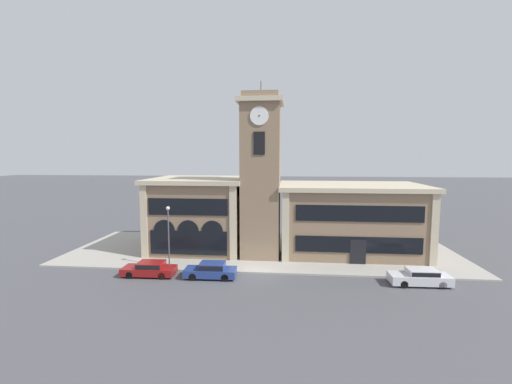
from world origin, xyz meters
TOP-DOWN VIEW (x-y plane):
  - ground_plane at (0.00, 0.00)m, footprint 300.00×300.00m
  - sidewalk_kerb at (0.00, 7.37)m, footprint 41.92×14.74m
  - clock_tower at (-0.00, 5.31)m, footprint 4.60×4.60m
  - town_hall_left_wing at (-7.20, 8.01)m, footprint 10.60×10.08m
  - town_hall_right_wing at (9.61, 8.02)m, footprint 15.41×10.08m
  - parked_car_near at (-9.33, -1.37)m, footprint 4.67×2.01m
  - parked_car_mid at (-3.79, -1.37)m, footprint 4.52×1.93m
  - parked_car_far at (13.72, -1.37)m, footprint 4.87×1.90m
  - street_lamp at (-8.22, 0.53)m, footprint 0.36×0.36m
  - fire_hydrant at (-9.21, 0.24)m, footprint 0.22×0.22m

SIDE VIEW (x-z plane):
  - ground_plane at x=0.00m, z-range 0.00..0.00m
  - sidewalk_kerb at x=0.00m, z-range 0.00..0.15m
  - fire_hydrant at x=-9.21m, z-range 0.13..1.00m
  - parked_car_near at x=-9.33m, z-range 0.03..1.29m
  - parked_car_far at x=13.72m, z-range 0.03..1.38m
  - parked_car_mid at x=-3.79m, z-range 0.03..1.39m
  - town_hall_right_wing at x=9.61m, z-range 0.02..7.56m
  - street_lamp at x=-8.22m, z-range 1.05..6.87m
  - town_hall_left_wing at x=-7.20m, z-range 0.03..8.14m
  - clock_tower at x=0.00m, z-range -0.55..17.50m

